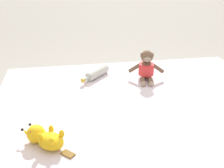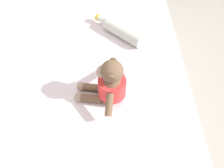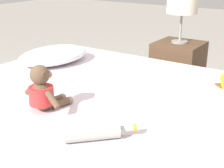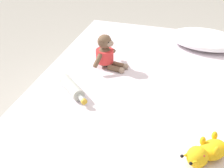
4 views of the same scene
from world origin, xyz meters
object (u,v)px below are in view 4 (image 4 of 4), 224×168
at_px(pillow, 205,39).
at_px(plush_monkey, 106,54).
at_px(plush_yellow_creature, 206,152).
at_px(glass_bottle, 72,88).
at_px(bed, 154,118).

bearing_deg(pillow, plush_monkey, -139.49).
bearing_deg(pillow, plush_yellow_creature, -85.60).
height_order(plush_monkey, glass_bottle, plush_monkey).
relative_size(pillow, plush_monkey, 2.10).
height_order(bed, plush_yellow_creature, plush_yellow_creature).
bearing_deg(bed, pillow, 70.26).
xyz_separation_m(plush_monkey, glass_bottle, (-0.09, -0.39, -0.06)).
distance_m(pillow, glass_bottle, 1.17).
bearing_deg(plush_monkey, bed, -21.55).
xyz_separation_m(plush_yellow_creature, glass_bottle, (-0.82, 0.37, -0.01)).
height_order(bed, plush_monkey, plush_monkey).
xyz_separation_m(bed, glass_bottle, (-0.48, -0.23, 0.29)).
height_order(bed, glass_bottle, glass_bottle).
distance_m(bed, glass_bottle, 0.60).
bearing_deg(pillow, bed, -109.74).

